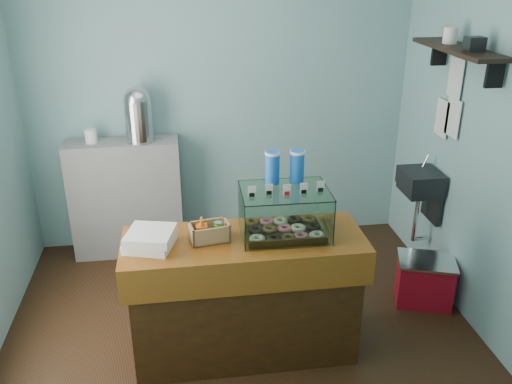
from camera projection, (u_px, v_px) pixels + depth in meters
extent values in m
plane|color=black|center=(241.00, 327.00, 4.14)|extent=(3.50, 3.50, 0.00)
cube|color=#78A8AF|center=(220.00, 99.00, 4.94)|extent=(3.50, 0.04, 2.80)
cube|color=#78A8AF|center=(281.00, 276.00, 2.22)|extent=(3.50, 0.04, 2.80)
cube|color=#78A8AF|center=(485.00, 142.00, 3.81)|extent=(0.04, 3.00, 2.80)
cube|color=black|center=(421.00, 180.00, 4.49)|extent=(0.30, 0.35, 0.15)
cube|color=black|center=(432.00, 201.00, 4.59)|extent=(0.04, 0.30, 0.35)
cylinder|color=silver|center=(425.00, 161.00, 4.54)|extent=(0.02, 0.02, 0.12)
cylinder|color=silver|center=(416.00, 217.00, 4.63)|extent=(0.04, 0.04, 0.45)
cube|color=black|center=(458.00, 49.00, 3.83)|extent=(0.25, 1.00, 0.03)
cube|color=black|center=(495.00, 74.00, 3.51)|extent=(0.12, 0.03, 0.18)
cube|color=black|center=(439.00, 54.00, 4.24)|extent=(0.12, 0.03, 0.18)
cube|color=white|center=(453.00, 118.00, 4.20)|extent=(0.01, 0.21, 0.30)
cube|color=white|center=(442.00, 118.00, 4.37)|extent=(0.01, 0.21, 0.30)
cube|color=white|center=(455.00, 78.00, 4.12)|extent=(0.01, 0.21, 0.30)
cube|color=#41230C|center=(245.00, 299.00, 3.75)|extent=(1.50, 0.56, 0.84)
cube|color=#4E1C0A|center=(244.00, 242.00, 3.57)|extent=(1.60, 0.60, 0.06)
cube|color=#4E1C0A|center=(250.00, 281.00, 3.36)|extent=(1.60, 0.04, 0.18)
cube|color=gray|center=(127.00, 198.00, 5.00)|extent=(1.00, 0.32, 1.10)
cube|color=black|center=(284.00, 232.00, 3.61)|extent=(0.52, 0.37, 0.02)
torus|color=silver|center=(257.00, 239.00, 3.47)|extent=(0.10, 0.10, 0.03)
torus|color=black|center=(272.00, 238.00, 3.48)|extent=(0.10, 0.10, 0.03)
torus|color=brown|center=(287.00, 237.00, 3.49)|extent=(0.10, 0.10, 0.03)
torus|color=#C95E7E|center=(302.00, 236.00, 3.50)|extent=(0.10, 0.10, 0.03)
torus|color=silver|center=(317.00, 235.00, 3.52)|extent=(0.10, 0.10, 0.03)
torus|color=black|center=(255.00, 230.00, 3.58)|extent=(0.10, 0.10, 0.03)
torus|color=brown|center=(270.00, 229.00, 3.59)|extent=(0.10, 0.10, 0.03)
torus|color=#C95E7E|center=(284.00, 229.00, 3.60)|extent=(0.10, 0.10, 0.03)
torus|color=silver|center=(298.00, 228.00, 3.61)|extent=(0.10, 0.10, 0.03)
torus|color=black|center=(313.00, 227.00, 3.63)|extent=(0.10, 0.10, 0.03)
torus|color=brown|center=(253.00, 222.00, 3.69)|extent=(0.10, 0.10, 0.03)
torus|color=#C95E7E|center=(267.00, 221.00, 3.70)|extent=(0.10, 0.10, 0.03)
torus|color=silver|center=(281.00, 220.00, 3.71)|extent=(0.10, 0.10, 0.03)
torus|color=black|center=(295.00, 220.00, 3.73)|extent=(0.10, 0.10, 0.03)
torus|color=brown|center=(309.00, 219.00, 3.74)|extent=(0.10, 0.10, 0.03)
cube|color=white|center=(290.00, 227.00, 3.37)|extent=(0.57, 0.02, 0.31)
cube|color=white|center=(279.00, 200.00, 3.74)|extent=(0.57, 0.02, 0.31)
cube|color=white|center=(242.00, 215.00, 3.52)|extent=(0.01, 0.41, 0.31)
cube|color=white|center=(326.00, 210.00, 3.59)|extent=(0.01, 0.41, 0.31)
cube|color=white|center=(285.00, 191.00, 3.49)|extent=(0.59, 0.43, 0.01)
cube|color=white|center=(252.00, 190.00, 3.41)|extent=(0.05, 0.00, 0.07)
cube|color=black|center=(252.00, 194.00, 3.42)|extent=(0.03, 0.02, 0.02)
cube|color=white|center=(269.00, 189.00, 3.42)|extent=(0.05, 0.00, 0.07)
cube|color=black|center=(269.00, 193.00, 3.43)|extent=(0.03, 0.02, 0.02)
cube|color=white|center=(286.00, 188.00, 3.43)|extent=(0.05, 0.00, 0.07)
cube|color=red|center=(286.00, 192.00, 3.44)|extent=(0.03, 0.02, 0.02)
cube|color=white|center=(304.00, 188.00, 3.45)|extent=(0.05, 0.00, 0.07)
cube|color=black|center=(304.00, 191.00, 3.45)|extent=(0.03, 0.02, 0.02)
cube|color=white|center=(321.00, 187.00, 3.46)|extent=(0.05, 0.00, 0.07)
cube|color=black|center=(321.00, 190.00, 3.47)|extent=(0.03, 0.02, 0.02)
cylinder|color=blue|center=(272.00, 167.00, 3.56)|extent=(0.09, 0.09, 0.22)
cylinder|color=white|center=(273.00, 153.00, 3.52)|extent=(0.10, 0.10, 0.02)
cylinder|color=blue|center=(297.00, 166.00, 3.58)|extent=(0.09, 0.09, 0.22)
cylinder|color=white|center=(298.00, 152.00, 3.54)|extent=(0.10, 0.10, 0.02)
cube|color=tan|center=(210.00, 239.00, 3.53)|extent=(0.27, 0.19, 0.01)
cube|color=tan|center=(212.00, 237.00, 3.45)|extent=(0.25, 0.06, 0.12)
cube|color=tan|center=(207.00, 228.00, 3.57)|extent=(0.25, 0.06, 0.12)
cube|color=tan|center=(192.00, 235.00, 3.47)|extent=(0.04, 0.15, 0.12)
cube|color=tan|center=(227.00, 230.00, 3.54)|extent=(0.04, 0.15, 0.12)
imported|color=orange|center=(202.00, 229.00, 3.48)|extent=(0.08, 0.09, 0.16)
cylinder|color=green|center=(218.00, 231.00, 3.52)|extent=(0.06, 0.06, 0.10)
cylinder|color=silver|center=(218.00, 223.00, 3.50)|extent=(0.05, 0.05, 0.01)
cube|color=white|center=(150.00, 242.00, 3.45)|extent=(0.35, 0.35, 0.06)
cube|color=white|center=(150.00, 235.00, 3.41)|extent=(0.34, 0.34, 0.06)
cylinder|color=silver|center=(141.00, 141.00, 4.78)|extent=(0.26, 0.26, 0.01)
cylinder|color=silver|center=(139.00, 120.00, 4.71)|extent=(0.24, 0.24, 0.36)
sphere|color=silver|center=(137.00, 100.00, 4.64)|extent=(0.24, 0.24, 0.24)
cube|color=#B20E20|center=(424.00, 282.00, 4.38)|extent=(0.50, 0.43, 0.37)
cube|color=silver|center=(427.00, 261.00, 4.30)|extent=(0.53, 0.46, 0.02)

